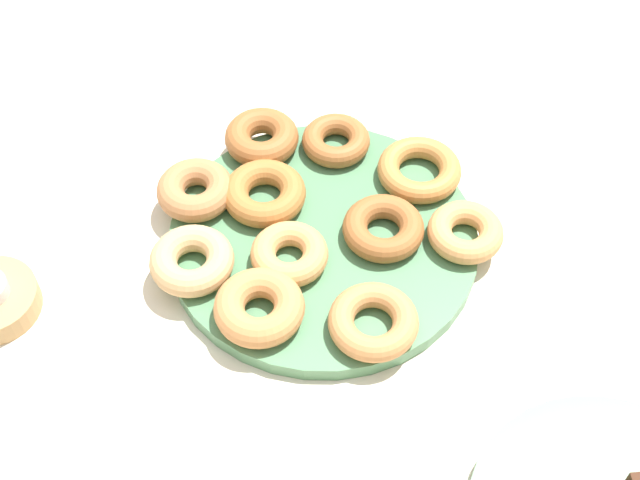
# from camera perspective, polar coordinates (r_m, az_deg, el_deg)

# --- Properties ---
(ground_plane) EXTENTS (2.40, 2.40, 0.00)m
(ground_plane) POSITION_cam_1_polar(r_m,az_deg,el_deg) (0.93, 0.21, -0.36)
(ground_plane) COLOR beige
(donut_plate) EXTENTS (0.32, 0.32, 0.02)m
(donut_plate) POSITION_cam_1_polar(r_m,az_deg,el_deg) (0.92, 0.21, -0.02)
(donut_plate) COLOR #4C7F56
(donut_plate) RESTS_ON ground_plane
(donut_0) EXTENTS (0.12, 0.12, 0.03)m
(donut_0) POSITION_cam_1_polar(r_m,az_deg,el_deg) (0.85, -3.93, -4.35)
(donut_0) COLOR #C6844C
(donut_0) RESTS_ON donut_plate
(donut_1) EXTENTS (0.12, 0.12, 0.03)m
(donut_1) POSITION_cam_1_polar(r_m,az_deg,el_deg) (0.91, 4.09, 0.76)
(donut_1) COLOR #995B2D
(donut_1) RESTS_ON donut_plate
(donut_2) EXTENTS (0.09, 0.09, 0.02)m
(donut_2) POSITION_cam_1_polar(r_m,az_deg,el_deg) (0.99, 0.99, 6.42)
(donut_2) COLOR #995B2D
(donut_2) RESTS_ON donut_plate
(donut_3) EXTENTS (0.09, 0.09, 0.03)m
(donut_3) POSITION_cam_1_polar(r_m,az_deg,el_deg) (0.88, -1.99, -0.92)
(donut_3) COLOR tan
(donut_3) RESTS_ON donut_plate
(donut_4) EXTENTS (0.12, 0.12, 0.03)m
(donut_4) POSITION_cam_1_polar(r_m,az_deg,el_deg) (0.84, 3.44, -5.27)
(donut_4) COLOR #C6844C
(donut_4) RESTS_ON donut_plate
(donut_5) EXTENTS (0.11, 0.11, 0.03)m
(donut_5) POSITION_cam_1_polar(r_m,az_deg,el_deg) (0.94, -8.02, 3.20)
(donut_5) COLOR #B27547
(donut_5) RESTS_ON donut_plate
(donut_6) EXTENTS (0.09, 0.09, 0.03)m
(donut_6) POSITION_cam_1_polar(r_m,az_deg,el_deg) (0.91, 9.33, 0.50)
(donut_6) COLOR tan
(donut_6) RESTS_ON donut_plate
(donut_7) EXTENTS (0.11, 0.11, 0.03)m
(donut_7) POSITION_cam_1_polar(r_m,az_deg,el_deg) (0.89, -8.24, -1.33)
(donut_7) COLOR tan
(donut_7) RESTS_ON donut_plate
(donut_8) EXTENTS (0.11, 0.11, 0.03)m
(donut_8) POSITION_cam_1_polar(r_m,az_deg,el_deg) (0.99, -3.77, 6.60)
(donut_8) COLOR #995B2D
(donut_8) RESTS_ON donut_plate
(donut_9) EXTENTS (0.11, 0.11, 0.03)m
(donut_9) POSITION_cam_1_polar(r_m,az_deg,el_deg) (0.94, -3.59, 3.02)
(donut_9) COLOR #AD6B33
(donut_9) RESTS_ON donut_plate
(donut_10) EXTENTS (0.13, 0.13, 0.02)m
(donut_10) POSITION_cam_1_polar(r_m,az_deg,el_deg) (0.96, 6.40, 4.51)
(donut_10) COLOR #BC7A3D
(donut_10) RESTS_ON donut_plate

